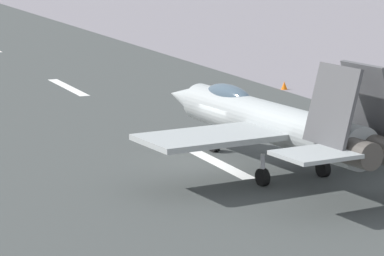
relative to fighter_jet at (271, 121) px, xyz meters
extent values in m
plane|color=slate|center=(3.52, 1.41, -2.38)|extent=(400.00, 400.00, 0.00)
cube|color=#3E4140|center=(3.52, 1.41, -2.37)|extent=(240.00, 26.00, 0.02)
cube|color=white|center=(3.27, 1.41, -2.36)|extent=(8.00, 0.70, 0.00)
cube|color=white|center=(27.54, 1.41, -2.36)|extent=(8.00, 0.70, 0.00)
cylinder|color=#9EA4A4|center=(0.02, 0.00, -0.07)|extent=(13.00, 3.24, 1.82)
cone|color=#9EA4A4|center=(7.90, 0.88, -0.07)|extent=(3.13, 1.86, 1.54)
ellipsoid|color=#3F5160|center=(3.63, 0.41, 0.61)|extent=(3.70, 1.49, 1.10)
cylinder|color=#47423D|center=(-6.60, -0.19, -0.07)|extent=(2.31, 1.34, 1.10)
cylinder|color=#47423D|center=(-6.48, -1.28, -0.07)|extent=(2.31, 1.34, 1.10)
cube|color=#9EA4A4|center=(-1.40, 3.67, -0.17)|extent=(4.02, 6.13, 0.24)
cube|color=#9EA4A4|center=(-0.55, -3.89, -0.17)|extent=(4.02, 6.13, 0.24)
cube|color=#9EA4A4|center=(-6.81, 1.65, 0.03)|extent=(2.70, 3.05, 0.16)
cube|color=#4B4B4E|center=(-5.66, 0.27, 1.63)|extent=(2.69, 1.23, 3.14)
cube|color=#4B4B4E|center=(-5.46, -1.52, 1.63)|extent=(2.69, 1.23, 3.14)
cylinder|color=silver|center=(4.94, 0.55, -1.68)|extent=(0.18, 0.18, 1.40)
cylinder|color=black|center=(4.94, 0.55, -2.00)|extent=(0.79, 0.38, 0.76)
cylinder|color=silver|center=(-1.95, 1.39, -1.68)|extent=(0.18, 0.18, 1.40)
cylinder|color=black|center=(-1.95, 1.39, -2.00)|extent=(0.79, 0.38, 0.76)
cylinder|color=silver|center=(-1.59, -1.79, -1.68)|extent=(0.18, 0.18, 1.40)
cylinder|color=black|center=(-1.59, -1.79, -2.00)|extent=(0.79, 0.38, 0.76)
cube|color=#1E2338|center=(12.20, -10.50, -1.97)|extent=(0.24, 0.36, 0.83)
cube|color=orange|center=(12.20, -10.50, -1.36)|extent=(0.44, 0.29, 0.56)
sphere|color=tan|center=(12.20, -10.50, -0.93)|extent=(0.22, 0.22, 0.22)
cylinder|color=orange|center=(11.90, -10.49, -1.39)|extent=(0.10, 0.10, 0.53)
cylinder|color=orange|center=(12.50, -10.50, -1.39)|extent=(0.10, 0.10, 0.53)
cone|color=orange|center=(20.97, -11.93, -2.11)|extent=(0.44, 0.44, 0.55)
camera|label=1|loc=(-39.66, 20.74, 8.51)|focal=95.42mm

